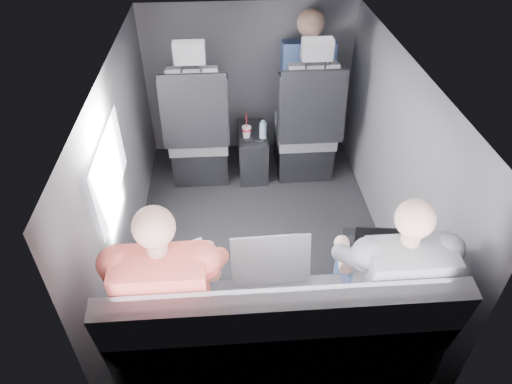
{
  "coord_description": "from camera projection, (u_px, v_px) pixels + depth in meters",
  "views": [
    {
      "loc": [
        -0.21,
        -2.45,
        2.39
      ],
      "look_at": [
        -0.04,
        -0.05,
        0.49
      ],
      "focal_mm": 32.0,
      "sensor_mm": 36.0,
      "label": 1
    }
  ],
  "objects": [
    {
      "name": "laptop_black",
      "position": [
        379.0,
        246.0,
        2.46
      ],
      "size": [
        0.38,
        0.36,
        0.25
      ],
      "color": "black",
      "rests_on": "passenger_rear_right"
    },
    {
      "name": "floor",
      "position": [
        260.0,
        239.0,
        3.41
      ],
      "size": [
        2.6,
        2.6,
        0.0
      ],
      "primitive_type": "plane",
      "color": "black",
      "rests_on": "ground"
    },
    {
      "name": "laptop_silver",
      "position": [
        269.0,
        256.0,
        2.4
      ],
      "size": [
        0.4,
        0.36,
        0.28
      ],
      "color": "#B7B7BD",
      "rests_on": "rear_bench"
    },
    {
      "name": "soda_cup",
      "position": [
        247.0,
        132.0,
        3.74
      ],
      "size": [
        0.08,
        0.08,
        0.23
      ],
      "color": "white",
      "rests_on": "center_console"
    },
    {
      "name": "front_seat_right",
      "position": [
        306.0,
        133.0,
        3.85
      ],
      "size": [
        0.52,
        0.58,
        1.26
      ],
      "color": "black",
      "rests_on": "floor"
    },
    {
      "name": "panel_left",
      "position": [
        122.0,
        171.0,
        2.94
      ],
      "size": [
        0.02,
        2.6,
        1.35
      ],
      "primitive_type": "cube",
      "color": "#56565B",
      "rests_on": "floor"
    },
    {
      "name": "seatbelt",
      "position": [
        313.0,
        99.0,
        3.47
      ],
      "size": [
        0.35,
        0.11,
        0.59
      ],
      "primitive_type": "cube",
      "rotation": [
        -0.14,
        0.49,
        0.0
      ],
      "color": "black",
      "rests_on": "front_seat_right"
    },
    {
      "name": "passenger_front_right",
      "position": [
        307.0,
        79.0,
        3.83
      ],
      "size": [
        0.43,
        0.43,
        0.91
      ],
      "color": "navy",
      "rests_on": "front_seat_right"
    },
    {
      "name": "front_seat_left",
      "position": [
        199.0,
        137.0,
        3.8
      ],
      "size": [
        0.52,
        0.58,
        1.26
      ],
      "color": "black",
      "rests_on": "floor"
    },
    {
      "name": "water_bottle",
      "position": [
        263.0,
        130.0,
        3.73
      ],
      "size": [
        0.06,
        0.06,
        0.16
      ],
      "color": "#ABCFE8",
      "rests_on": "center_console"
    },
    {
      "name": "panel_back",
      "position": [
        285.0,
        336.0,
        1.98
      ],
      "size": [
        1.8,
        0.02,
        1.35
      ],
      "primitive_type": "cube",
      "color": "#56565B",
      "rests_on": "floor"
    },
    {
      "name": "ceiling",
      "position": [
        262.0,
        67.0,
        2.58
      ],
      "size": [
        2.6,
        2.6,
        0.0
      ],
      "primitive_type": "plane",
      "rotation": [
        3.14,
        0.0,
        0.0
      ],
      "color": "#B2B2AD",
      "rests_on": "panel_back"
    },
    {
      "name": "panel_front",
      "position": [
        249.0,
        81.0,
        4.01
      ],
      "size": [
        1.8,
        0.02,
        1.35
      ],
      "primitive_type": "cube",
      "color": "#56565B",
      "rests_on": "floor"
    },
    {
      "name": "panel_right",
      "position": [
        395.0,
        159.0,
        3.04
      ],
      "size": [
        0.02,
        2.6,
        1.35
      ],
      "primitive_type": "cube",
      "color": "#56565B",
      "rests_on": "floor"
    },
    {
      "name": "laptop_white",
      "position": [
        179.0,
        264.0,
        2.37
      ],
      "size": [
        0.37,
        0.4,
        0.23
      ],
      "color": "silver",
      "rests_on": "passenger_rear_left"
    },
    {
      "name": "side_window",
      "position": [
        110.0,
        169.0,
        2.57
      ],
      "size": [
        0.02,
        0.75,
        0.42
      ],
      "primitive_type": "cube",
      "color": "white",
      "rests_on": "panel_left"
    },
    {
      "name": "passenger_rear_right",
      "position": [
        387.0,
        279.0,
        2.3
      ],
      "size": [
        0.49,
        0.61,
        1.2
      ],
      "color": "navy",
      "rests_on": "rear_bench"
    },
    {
      "name": "passenger_rear_left",
      "position": [
        170.0,
        289.0,
        2.23
      ],
      "size": [
        0.51,
        0.63,
        1.23
      ],
      "color": "#2D2D31",
      "rests_on": "rear_bench"
    },
    {
      "name": "center_console",
      "position": [
        252.0,
        152.0,
        3.98
      ],
      "size": [
        0.24,
        0.48,
        0.41
      ],
      "color": "black",
      "rests_on": "floor"
    },
    {
      "name": "rear_bench",
      "position": [
        277.0,
        338.0,
        2.39
      ],
      "size": [
        1.6,
        0.57,
        0.92
      ],
      "color": "slate",
      "rests_on": "floor"
    }
  ]
}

